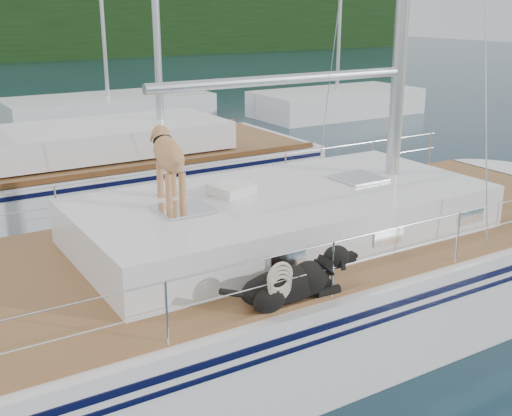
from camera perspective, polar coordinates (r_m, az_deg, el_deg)
ground at (r=8.35m, az=-2.25°, el=-11.43°), size 120.00×120.00×0.00m
main_sailboat at (r=8.08m, az=-1.75°, el=-7.10°), size 12.00×3.80×14.01m
neighbor_sailboat at (r=13.49m, az=-17.23°, el=2.10°), size 11.00×3.50×13.30m
bg_boat_center at (r=23.89m, az=-12.96°, el=8.52°), size 7.20×3.00×11.65m
bg_boat_east at (r=25.11m, az=7.16°, el=9.26°), size 6.40×3.00×11.65m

